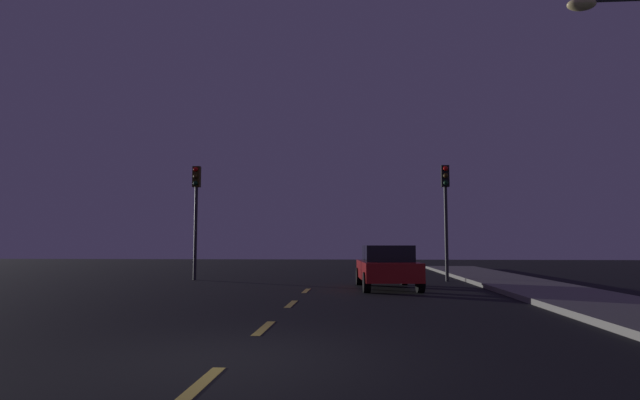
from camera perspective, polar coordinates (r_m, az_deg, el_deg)
name	(u,v)px	position (r m, az deg, el deg)	size (l,w,h in m)	color
ground_plane	(294,301)	(13.88, -2.86, -11.11)	(80.00, 80.00, 0.00)	black
sidewalk_curb_right	(589,301)	(14.95, 27.50, -9.83)	(3.00, 40.00, 0.15)	gray
lane_stripe_nearest	(199,385)	(5.93, -13.18, -19.27)	(0.16, 1.60, 0.01)	#EACC4C
lane_stripe_second	(264,328)	(9.56, -6.19, -13.84)	(0.16, 1.60, 0.01)	#EACC4C
lane_stripe_third	(291,304)	(13.29, -3.19, -11.36)	(0.16, 1.60, 0.01)	#EACC4C
lane_stripe_fourth	(306,291)	(17.04, -1.53, -9.96)	(0.16, 1.60, 0.01)	#EACC4C
traffic_signal_left	(196,200)	(22.85, -13.50, 0.01)	(0.32, 0.38, 4.87)	#2D2D30
traffic_signal_right	(446,199)	(22.07, 13.68, 0.06)	(0.32, 0.38, 4.80)	#2D2D30
car_stopped_ahead	(387,267)	(17.94, 7.40, -7.29)	(2.15, 4.37, 1.47)	#B21919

